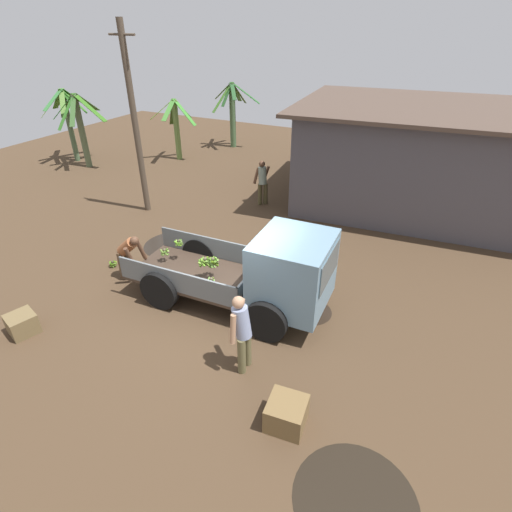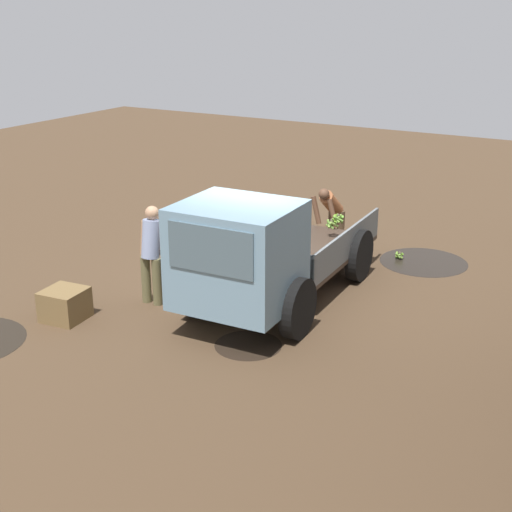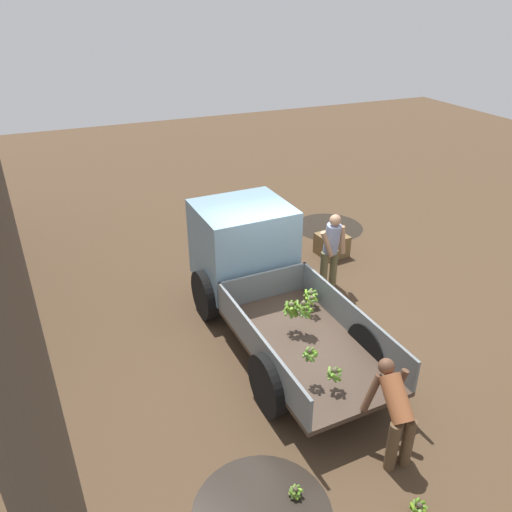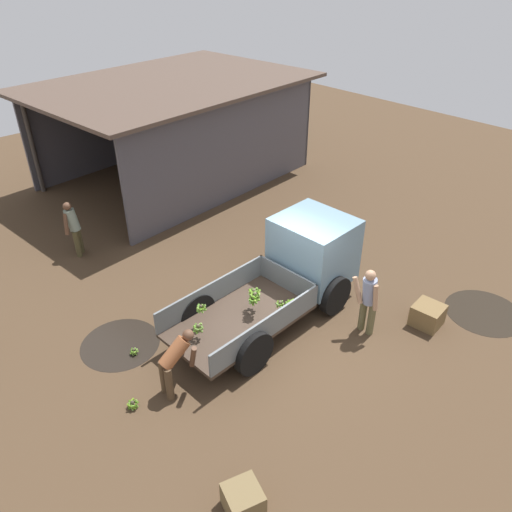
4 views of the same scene
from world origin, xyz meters
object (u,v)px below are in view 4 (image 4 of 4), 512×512
Objects in this scene: banana_bunch_on_ground_0 at (133,404)px; banana_bunch_on_ground_1 at (134,351)px; person_foreground_visitor at (369,298)px; person_bystander_near_shed at (73,226)px; person_worker_loading at (175,360)px; wooden_crate_0 at (243,500)px; cargo_truck at (300,263)px; wooden_crate_1 at (428,315)px.

banana_bunch_on_ground_1 is at bearing 57.82° from banana_bunch_on_ground_0.
person_foreground_visitor is 1.05× the size of person_bystander_near_shed.
person_worker_loading is 1.66m from banana_bunch_on_ground_1.
person_foreground_visitor is at bearing 14.55° from wooden_crate_0.
cargo_truck is 4.92m from banana_bunch_on_ground_0.
wooden_crate_0 is 6.16m from wooden_crate_1.
banana_bunch_on_ground_0 is (-1.83, -5.92, -0.80)m from person_bystander_near_shed.
person_worker_loading is 0.84× the size of person_bystander_near_shed.
person_foreground_visitor reaches higher than banana_bunch_on_ground_0.
banana_bunch_on_ground_1 is at bearing 145.58° from wooden_crate_1.
cargo_truck is 6.49m from person_bystander_near_shed.
wooden_crate_0 is (-1.64, -8.87, -0.67)m from person_bystander_near_shed.
banana_bunch_on_ground_0 is at bearing 158.30° from wooden_crate_1.
person_bystander_near_shed reaches higher than wooden_crate_1.
banana_bunch_on_ground_0 is at bearing 173.02° from person_worker_loading.
banana_bunch_on_ground_0 is at bearing -122.18° from banana_bunch_on_ground_1.
banana_bunch_on_ground_0 is at bearing -18.58° from person_foreground_visitor.
wooden_crate_1 is (6.15, 0.43, 0.02)m from wooden_crate_0.
person_worker_loading is 2.44× the size of wooden_crate_0.
person_bystander_near_shed is 6.94× the size of banana_bunch_on_ground_0.
person_bystander_near_shed is (-3.22, 7.61, -0.04)m from person_foreground_visitor.
wooden_crate_1 is at bearing -16.49° from person_worker_loading.
wooden_crate_1 is (4.51, -8.44, -0.65)m from person_bystander_near_shed.
person_bystander_near_shed is at bearing 115.17° from cargo_truck.
banana_bunch_on_ground_1 is at bearing 162.27° from cargo_truck.
cargo_truck is at bearing 158.91° from person_bystander_near_shed.
person_bystander_near_shed reaches higher than person_worker_loading.
person_foreground_visitor is at bearing 154.46° from person_bystander_near_shed.
person_foreground_visitor reaches higher than wooden_crate_0.
person_bystander_near_shed is at bearing 79.56° from wooden_crate_0.
banana_bunch_on_ground_0 is at bearing 114.35° from person_bystander_near_shed.
cargo_truck is 3.04× the size of person_bystander_near_shed.
wooden_crate_0 reaches higher than banana_bunch_on_ground_0.
person_foreground_visitor reaches higher than person_worker_loading.
cargo_truck is at bearing 33.99° from wooden_crate_0.
banana_bunch_on_ground_0 is at bearing 93.80° from wooden_crate_0.
wooden_crate_0 is at bearing 14.52° from person_foreground_visitor.
banana_bunch_on_ground_0 is 6.83m from wooden_crate_1.
person_worker_loading is 2.89m from wooden_crate_0.
banana_bunch_on_ground_0 is (-4.81, -0.16, -0.99)m from cargo_truck.
cargo_truck reaches higher than wooden_crate_0.
cargo_truck is 5.64m from wooden_crate_0.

